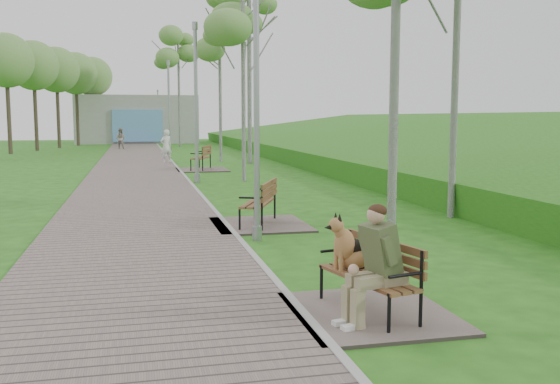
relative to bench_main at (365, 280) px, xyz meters
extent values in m
cube|color=#6B5D57|center=(-2.39, 19.20, -0.39)|extent=(3.50, 67.00, 0.04)
cube|color=#999993|center=(-0.64, 19.20, -0.39)|extent=(0.10, 67.00, 0.05)
cube|color=#3D9223|center=(11.36, 17.70, -0.41)|extent=(14.00, 70.00, 1.60)
cube|color=#9E9E99|center=(-2.14, 48.70, 1.59)|extent=(10.00, 5.00, 4.00)
cube|color=#5F99D4|center=(-2.14, 46.10, 1.09)|extent=(4.00, 0.20, 2.60)
cube|color=#6B5D57|center=(0.09, 0.04, -0.39)|extent=(1.69, 1.88, 0.04)
cube|color=brown|center=(0.04, 0.04, 0.01)|extent=(0.74, 1.47, 0.04)
cube|color=brown|center=(0.26, 0.10, 0.27)|extent=(0.37, 1.38, 0.31)
cube|color=#6B5D57|center=(0.02, 5.91, -0.39)|extent=(1.84, 2.05, 0.04)
cube|color=brown|center=(-0.03, 5.91, 0.05)|extent=(1.01, 1.60, 0.04)
cube|color=brown|center=(0.20, 5.82, 0.33)|extent=(0.62, 1.44, 0.34)
cube|color=#6B5D57|center=(0.27, 19.48, -0.39)|extent=(2.05, 2.28, 0.04)
cube|color=brown|center=(0.22, 19.48, 0.10)|extent=(1.01, 1.78, 0.05)
cube|color=brown|center=(0.48, 19.39, 0.41)|extent=(0.56, 1.64, 0.38)
cylinder|color=gray|center=(-0.33, 4.43, -0.28)|extent=(0.17, 0.17, 0.26)
cylinder|color=gray|center=(-0.33, 4.43, 1.75)|extent=(0.10, 0.10, 4.32)
cylinder|color=gray|center=(-0.40, 14.46, -0.26)|extent=(0.20, 0.20, 0.30)
cylinder|color=gray|center=(-0.40, 14.46, 2.11)|extent=(0.12, 0.12, 5.05)
cylinder|color=gray|center=(-0.40, 14.46, 4.69)|extent=(0.18, 0.18, 0.25)
cylinder|color=gray|center=(-0.28, 33.06, -0.25)|extent=(0.22, 0.22, 0.33)
cylinder|color=gray|center=(-0.28, 33.06, 2.31)|extent=(0.13, 0.13, 5.43)
cylinder|color=gray|center=(-0.28, 33.06, 5.08)|extent=(0.20, 0.20, 0.27)
cylinder|color=gray|center=(-0.42, 47.57, -0.28)|extent=(0.17, 0.17, 0.26)
cylinder|color=gray|center=(-0.42, 47.57, 1.75)|extent=(0.10, 0.10, 4.33)
cylinder|color=gray|center=(-0.42, 47.57, 3.96)|extent=(0.16, 0.16, 0.22)
imported|color=white|center=(-0.94, 23.94, 0.39)|extent=(0.69, 0.59, 1.59)
imported|color=gray|center=(-3.35, 37.71, 0.32)|extent=(0.84, 0.74, 1.46)
cylinder|color=silver|center=(2.50, 5.10, 3.22)|extent=(0.18, 0.18, 7.25)
cylinder|color=silver|center=(4.27, 6.00, 3.29)|extent=(0.16, 0.16, 7.40)
cylinder|color=silver|center=(1.18, 14.54, 3.05)|extent=(0.16, 0.16, 6.93)
ellipsoid|color=#6C9C4B|center=(1.18, 14.54, 5.27)|extent=(2.33, 2.33, 3.05)
cylinder|color=silver|center=(2.87, 22.69, 3.98)|extent=(0.18, 0.18, 8.78)
ellipsoid|color=#6C9C4B|center=(2.87, 22.69, 6.79)|extent=(2.65, 2.65, 3.86)
cylinder|color=silver|center=(1.70, 24.22, 3.66)|extent=(0.18, 0.18, 8.15)
ellipsoid|color=#6C9C4B|center=(1.70, 24.22, 6.27)|extent=(2.65, 2.65, 3.59)
cylinder|color=silver|center=(0.87, 40.71, 3.77)|extent=(0.20, 0.20, 8.36)
ellipsoid|color=#6C9C4B|center=(0.87, 40.71, 6.44)|extent=(2.91, 2.91, 3.68)
camera|label=1|loc=(-2.39, -6.20, 1.75)|focal=40.00mm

